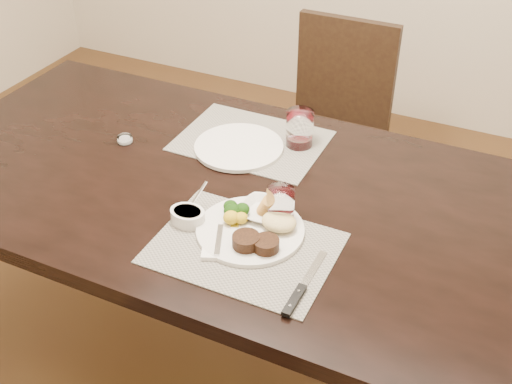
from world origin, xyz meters
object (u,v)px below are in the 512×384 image
at_px(dinner_plate, 254,229).
at_px(wine_glass_near, 280,207).
at_px(far_plate, 239,147).
at_px(chair_far, 334,118).
at_px(steak_knife, 299,292).
at_px(cracker_bowl, 264,211).

bearing_deg(dinner_plate, wine_glass_near, 54.66).
bearing_deg(wine_glass_near, far_plate, 133.28).
xyz_separation_m(dinner_plate, far_plate, (-0.23, 0.36, -0.01)).
distance_m(chair_far, dinner_plate, 1.15).
bearing_deg(wine_glass_near, dinner_plate, -115.64).
xyz_separation_m(chair_far, steak_knife, (0.35, -1.26, 0.26)).
distance_m(cracker_bowl, far_plate, 0.35).
distance_m(steak_knife, far_plate, 0.66).
height_order(chair_far, wine_glass_near, chair_far).
xyz_separation_m(chair_far, dinner_plate, (0.16, -1.11, 0.27)).
height_order(dinner_plate, wine_glass_near, wine_glass_near).
xyz_separation_m(dinner_plate, cracker_bowl, (-0.01, 0.08, 0.00)).
distance_m(chair_far, wine_glass_near, 1.09).
relative_size(chair_far, far_plate, 3.19).
distance_m(chair_far, far_plate, 0.79).
relative_size(steak_knife, wine_glass_near, 2.39).
distance_m(steak_knife, wine_glass_near, 0.28).
bearing_deg(dinner_plate, steak_knife, -48.95).
bearing_deg(dinner_plate, far_plate, 112.38).
bearing_deg(dinner_plate, cracker_bowl, 87.77).
relative_size(steak_knife, far_plate, 0.87).
distance_m(dinner_plate, wine_glass_near, 0.09).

